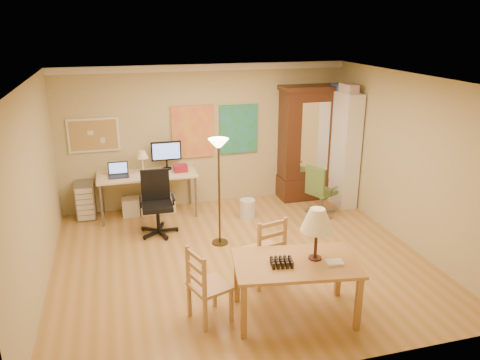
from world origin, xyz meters
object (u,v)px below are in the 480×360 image
object	(u,v)px
office_chair_black	(158,217)
armoire	(309,150)
bookshelf	(342,149)
computer_desk	(150,189)
office_chair_green	(320,202)
dining_table	(303,250)

from	to	relation	value
office_chair_black	armoire	xyz separation A→B (m)	(3.14, 0.97, 0.70)
bookshelf	computer_desk	bearing A→B (deg)	174.37
office_chair_black	office_chair_green	distance (m)	2.99
computer_desk	bookshelf	size ratio (longest dim) A/B	0.81
office_chair_black	bookshelf	bearing A→B (deg)	8.18
dining_table	office_chair_black	xyz separation A→B (m)	(-1.46, 2.81, -0.59)
office_chair_green	dining_table	bearing A→B (deg)	-118.51
dining_table	office_chair_black	size ratio (longest dim) A/B	1.47
computer_desk	dining_table	bearing A→B (deg)	-67.85
office_chair_green	computer_desk	bearing A→B (deg)	163.86
dining_table	office_chair_green	distance (m)	3.27
computer_desk	office_chair_black	distance (m)	0.91
computer_desk	office_chair_black	xyz separation A→B (m)	(0.05, -0.89, -0.20)
armoire	office_chair_green	bearing A→B (deg)	-99.16
bookshelf	dining_table	bearing A→B (deg)	-123.22
computer_desk	bookshelf	bearing A→B (deg)	-5.63
office_chair_black	dining_table	bearing A→B (deg)	-62.63
dining_table	computer_desk	distance (m)	4.02
computer_desk	office_chair_black	size ratio (longest dim) A/B	1.64
dining_table	office_chair_black	bearing A→B (deg)	117.37
armoire	computer_desk	bearing A→B (deg)	-178.60
office_chair_green	bookshelf	world-z (taller)	bookshelf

